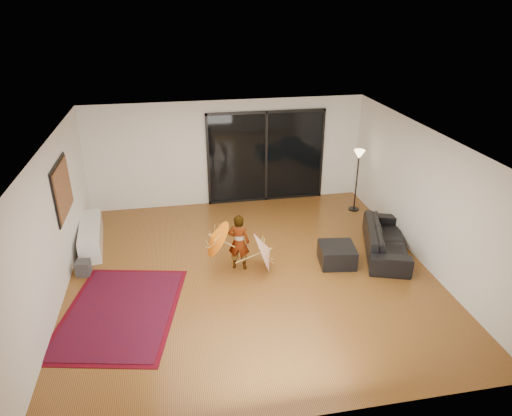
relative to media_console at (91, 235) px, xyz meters
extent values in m
plane|color=brown|center=(3.25, -1.72, -0.24)|extent=(7.00, 7.00, 0.00)
plane|color=white|center=(3.25, -1.72, 2.46)|extent=(7.00, 7.00, 0.00)
plane|color=silver|center=(3.25, 1.78, 1.11)|extent=(7.00, 0.00, 7.00)
plane|color=silver|center=(3.25, -5.22, 1.11)|extent=(7.00, 0.00, 7.00)
plane|color=silver|center=(-0.25, -1.72, 1.11)|extent=(0.00, 7.00, 7.00)
plane|color=silver|center=(6.75, -1.72, 1.11)|extent=(0.00, 7.00, 7.00)
cube|color=black|center=(4.25, 1.75, 0.96)|extent=(3.00, 0.04, 2.40)
cube|color=black|center=(4.25, 1.73, 2.13)|extent=(3.06, 0.06, 0.06)
cube|color=black|center=(4.25, 1.73, -0.21)|extent=(3.06, 0.06, 0.06)
cube|color=black|center=(4.25, 1.73, 0.96)|extent=(0.06, 0.06, 2.40)
cube|color=black|center=(-0.23, -0.72, 1.41)|extent=(0.02, 1.28, 1.08)
cube|color=#20512F|center=(-0.21, -0.72, 1.41)|extent=(0.03, 1.18, 0.98)
cube|color=white|center=(0.00, 0.00, 0.00)|extent=(0.61, 1.77, 0.48)
cube|color=#424244|center=(0.00, -1.18, -0.09)|extent=(0.27, 0.27, 0.30)
cube|color=#530714|center=(0.80, -2.53, -0.24)|extent=(2.40, 2.97, 0.01)
cube|color=maroon|center=(0.80, -2.53, -0.23)|extent=(2.21, 2.78, 0.02)
imported|color=black|center=(6.20, -1.44, 0.06)|extent=(1.45, 2.24, 0.61)
cube|color=black|center=(5.03, -1.69, -0.04)|extent=(0.78, 0.78, 0.40)
cylinder|color=black|center=(6.35, 0.70, -0.23)|extent=(0.27, 0.27, 0.03)
cylinder|color=black|center=(6.35, 0.70, 0.49)|extent=(0.04, 0.04, 1.46)
cone|color=#FFD899|center=(6.35, 0.70, 1.24)|extent=(0.27, 0.27, 0.21)
imported|color=#999999|center=(3.04, -1.49, 0.35)|extent=(0.50, 0.41, 1.17)
cone|color=orange|center=(2.49, -1.54, 0.49)|extent=(0.56, 0.76, 0.72)
cylinder|color=#AE944A|center=(2.49, -1.54, 0.16)|extent=(0.43, 0.02, 0.30)
cylinder|color=#AE944A|center=(2.49, -1.54, 0.60)|extent=(0.05, 0.02, 0.05)
cone|color=white|center=(3.64, -1.64, 0.26)|extent=(0.45, 0.83, 0.85)
cylinder|color=#AE944A|center=(3.64, -1.64, -0.11)|extent=(0.53, 0.02, 0.20)
cylinder|color=#AE944A|center=(3.64, -1.64, 0.38)|extent=(0.06, 0.02, 0.04)
camera|label=1|loc=(1.94, -9.26, 4.75)|focal=32.00mm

